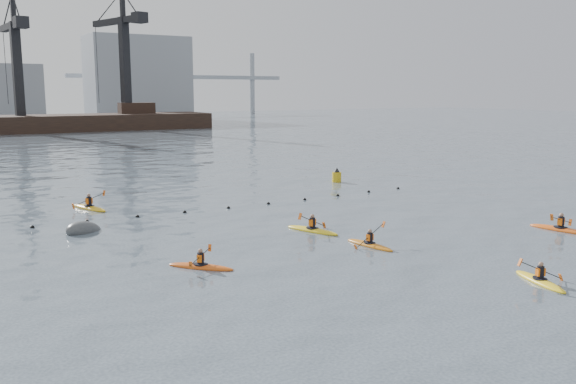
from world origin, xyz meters
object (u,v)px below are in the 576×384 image
at_px(kayaker_4, 561,229).
at_px(kayaker_5, 89,207).
at_px(kayaker_0, 370,244).
at_px(mooring_buoy, 84,231).
at_px(kayaker_1, 540,280).
at_px(kayaker_2, 201,266).
at_px(kayaker_3, 312,229).
at_px(nav_buoy, 337,177).

xyz_separation_m(kayaker_4, kayaker_5, (-20.89, 19.91, 0.00)).
relative_size(kayaker_0, mooring_buoy, 1.36).
height_order(kayaker_1, kayaker_2, kayaker_1).
relative_size(kayaker_3, kayaker_5, 0.96).
bearing_deg(mooring_buoy, kayaker_5, 74.47).
relative_size(kayaker_0, kayaker_2, 1.15).
bearing_deg(kayaker_2, nav_buoy, -0.36).
relative_size(kayaker_4, kayaker_5, 1.00).
height_order(kayaker_2, nav_buoy, nav_buoy).
distance_m(mooring_buoy, nav_buoy, 24.06).
bearing_deg(kayaker_2, kayaker_0, -47.22).
height_order(kayaker_0, kayaker_1, kayaker_0).
height_order(kayaker_0, kayaker_5, kayaker_0).
height_order(kayaker_1, nav_buoy, nav_buoy).
bearing_deg(kayaker_3, kayaker_5, 105.13).
xyz_separation_m(kayaker_2, kayaker_4, (19.92, -3.54, 0.01)).
distance_m(kayaker_5, nav_buoy, 20.94).
relative_size(kayaker_3, mooring_buoy, 1.52).
xyz_separation_m(mooring_buoy, nav_buoy, (22.70, 7.95, 0.43)).
distance_m(kayaker_3, nav_buoy, 18.69).
bearing_deg(kayaker_0, kayaker_2, 167.03).
distance_m(kayaker_2, kayaker_5, 16.40).
bearing_deg(kayaker_2, mooring_buoy, 63.59).
bearing_deg(nav_buoy, kayaker_1, -108.54).
bearing_deg(nav_buoy, kayaker_0, -121.05).
bearing_deg(kayaker_0, kayaker_4, -21.78).
bearing_deg(mooring_buoy, kayaker_2, -74.26).
distance_m(kayaker_1, kayaker_3, 12.68).
distance_m(kayaker_3, mooring_buoy, 12.61).
xyz_separation_m(kayaker_3, mooring_buoy, (-10.82, 6.47, -0.11)).
xyz_separation_m(kayaker_3, kayaker_4, (11.88, -6.93, 0.00)).
xyz_separation_m(kayaker_3, kayaker_5, (-9.01, 12.98, 0.00)).
bearing_deg(kayaker_1, mooring_buoy, 142.65).
relative_size(kayaker_0, nav_buoy, 2.20).
height_order(mooring_buoy, nav_buoy, nav_buoy).
bearing_deg(kayaker_0, nav_buoy, 51.04).
xyz_separation_m(kayaker_0, mooring_buoy, (-11.51, 10.64, -0.09)).
height_order(kayaker_2, mooring_buoy, kayaker_2).
bearing_deg(kayaker_1, kayaker_2, 157.27).
xyz_separation_m(kayaker_1, nav_buoy, (8.97, 26.76, 0.34)).
relative_size(kayaker_0, kayaker_5, 0.86).
relative_size(kayaker_0, kayaker_4, 0.86).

